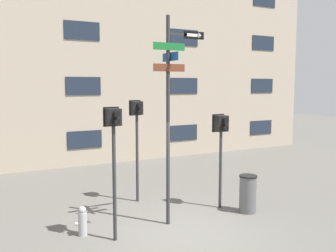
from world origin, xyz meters
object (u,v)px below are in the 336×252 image
at_px(fire_hydrant, 83,221).
at_px(trash_bin, 248,194).
at_px(street_sign_pole, 171,103).
at_px(pedestrian_signal_left, 114,139).
at_px(pedestrian_signal_right, 221,134).
at_px(pedestrian_signal_across, 137,124).

bearing_deg(fire_hydrant, trash_bin, -6.97).
distance_m(street_sign_pole, fire_hydrant, 3.38).
distance_m(street_sign_pole, trash_bin, 3.30).
height_order(pedestrian_signal_left, pedestrian_signal_right, pedestrian_signal_left).
bearing_deg(street_sign_pole, pedestrian_signal_right, 12.88).
bearing_deg(trash_bin, pedestrian_signal_across, 134.62).
bearing_deg(pedestrian_signal_across, street_sign_pole, -89.51).
distance_m(street_sign_pole, pedestrian_signal_right, 2.03).
bearing_deg(pedestrian_signal_right, street_sign_pole, -167.12).
relative_size(pedestrian_signal_left, fire_hydrant, 4.35).
distance_m(street_sign_pole, pedestrian_signal_left, 1.73).
relative_size(pedestrian_signal_right, pedestrian_signal_across, 0.88).
bearing_deg(pedestrian_signal_right, pedestrian_signal_across, 138.25).
xyz_separation_m(street_sign_pole, pedestrian_signal_right, (1.77, 0.41, -0.90)).
bearing_deg(street_sign_pole, trash_bin, -6.29).
height_order(street_sign_pole, trash_bin, street_sign_pole).
distance_m(pedestrian_signal_left, fire_hydrant, 2.09).
height_order(pedestrian_signal_right, pedestrian_signal_across, pedestrian_signal_across).
xyz_separation_m(street_sign_pole, pedestrian_signal_left, (-1.55, -0.31, -0.71)).
bearing_deg(trash_bin, street_sign_pole, 173.71).
height_order(pedestrian_signal_left, fire_hydrant, pedestrian_signal_left).
relative_size(street_sign_pole, fire_hydrant, 7.43).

